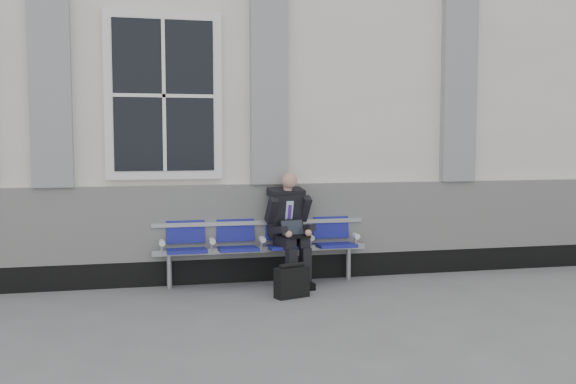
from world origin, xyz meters
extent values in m
plane|color=slate|center=(0.00, 0.00, 0.00)|extent=(70.00, 70.00, 0.00)
cube|color=silver|center=(0.00, 3.50, 2.10)|extent=(14.00, 4.00, 4.20)
cube|color=black|center=(0.00, 1.47, 0.15)|extent=(14.00, 0.10, 0.30)
cube|color=silver|center=(0.00, 1.46, 0.75)|extent=(14.00, 0.08, 0.90)
cube|color=gray|center=(-0.90, 1.44, 2.40)|extent=(0.45, 0.14, 2.40)
cube|color=gray|center=(1.60, 1.44, 2.40)|extent=(0.45, 0.14, 2.40)
cube|color=gray|center=(4.10, 1.44, 2.40)|extent=(0.45, 0.14, 2.40)
cube|color=white|center=(0.35, 1.46, 2.25)|extent=(1.35, 0.10, 1.95)
cube|color=black|center=(0.35, 1.41, 2.25)|extent=(1.15, 0.02, 1.75)
cube|color=#9EA0A3|center=(1.48, 1.30, 0.42)|extent=(2.60, 0.07, 0.07)
cube|color=#9EA0A3|center=(1.48, 1.42, 0.73)|extent=(2.60, 0.05, 0.05)
cylinder|color=#9EA0A3|center=(0.38, 1.30, 0.20)|extent=(0.06, 0.06, 0.39)
cylinder|color=#9EA0A3|center=(2.58, 1.30, 0.20)|extent=(0.06, 0.06, 0.39)
cube|color=navy|center=(0.58, 1.22, 0.45)|extent=(0.46, 0.42, 0.07)
cube|color=navy|center=(0.58, 1.43, 0.71)|extent=(0.46, 0.10, 0.40)
cube|color=navy|center=(1.18, 1.22, 0.45)|extent=(0.46, 0.42, 0.07)
cube|color=navy|center=(1.18, 1.43, 0.71)|extent=(0.46, 0.10, 0.40)
cube|color=navy|center=(1.78, 1.22, 0.45)|extent=(0.46, 0.42, 0.07)
cube|color=navy|center=(1.78, 1.43, 0.71)|extent=(0.46, 0.10, 0.40)
cube|color=navy|center=(2.38, 1.22, 0.45)|extent=(0.46, 0.42, 0.07)
cube|color=navy|center=(2.38, 1.43, 0.71)|extent=(0.46, 0.10, 0.40)
cylinder|color=white|center=(0.30, 1.25, 0.55)|extent=(0.07, 0.12, 0.07)
cylinder|color=white|center=(0.88, 1.25, 0.55)|extent=(0.07, 0.12, 0.07)
cylinder|color=white|center=(1.48, 1.25, 0.55)|extent=(0.07, 0.12, 0.07)
cylinder|color=white|center=(2.08, 1.25, 0.55)|extent=(0.07, 0.12, 0.07)
cylinder|color=white|center=(2.66, 1.25, 0.55)|extent=(0.07, 0.12, 0.07)
cube|color=black|center=(1.77, 0.87, 0.04)|extent=(0.15, 0.25, 0.08)
cube|color=black|center=(1.95, 0.91, 0.04)|extent=(0.15, 0.25, 0.08)
cube|color=black|center=(1.76, 0.93, 0.25)|extent=(0.13, 0.14, 0.47)
cube|color=black|center=(1.94, 0.96, 0.25)|extent=(0.13, 0.14, 0.47)
cube|color=black|center=(1.72, 1.12, 0.53)|extent=(0.21, 0.42, 0.13)
cube|color=black|center=(1.90, 1.16, 0.53)|extent=(0.21, 0.42, 0.13)
cube|color=black|center=(1.77, 1.32, 0.83)|extent=(0.43, 0.38, 0.57)
cube|color=#C2DBFF|center=(1.80, 1.21, 0.85)|extent=(0.11, 0.10, 0.32)
cube|color=#4924AB|center=(1.80, 1.20, 0.83)|extent=(0.05, 0.08, 0.27)
cube|color=black|center=(1.78, 1.29, 1.10)|extent=(0.47, 0.30, 0.13)
cylinder|color=tan|center=(1.79, 1.25, 1.17)|extent=(0.10, 0.10, 0.09)
sphere|color=tan|center=(1.80, 1.19, 1.26)|extent=(0.19, 0.19, 0.19)
cube|color=black|center=(1.58, 1.18, 0.90)|extent=(0.14, 0.27, 0.34)
cube|color=black|center=(2.00, 1.27, 0.90)|extent=(0.14, 0.27, 0.34)
cube|color=black|center=(1.65, 1.03, 0.69)|extent=(0.14, 0.29, 0.13)
cube|color=black|center=(2.00, 1.11, 0.69)|extent=(0.14, 0.29, 0.13)
sphere|color=tan|center=(1.73, 0.92, 0.65)|extent=(0.08, 0.08, 0.08)
sphere|color=tan|center=(1.98, 0.97, 0.65)|extent=(0.08, 0.08, 0.08)
cube|color=black|center=(1.84, 1.02, 0.61)|extent=(0.33, 0.26, 0.02)
cube|color=black|center=(1.82, 1.12, 0.70)|extent=(0.31, 0.14, 0.19)
cube|color=black|center=(1.82, 1.11, 0.70)|extent=(0.28, 0.12, 0.16)
cube|color=black|center=(1.68, 0.55, 0.17)|extent=(0.40, 0.26, 0.34)
cylinder|color=black|center=(1.68, 0.55, 0.35)|extent=(0.30, 0.15, 0.06)
camera|label=1|loc=(0.11, -6.23, 1.74)|focal=40.00mm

